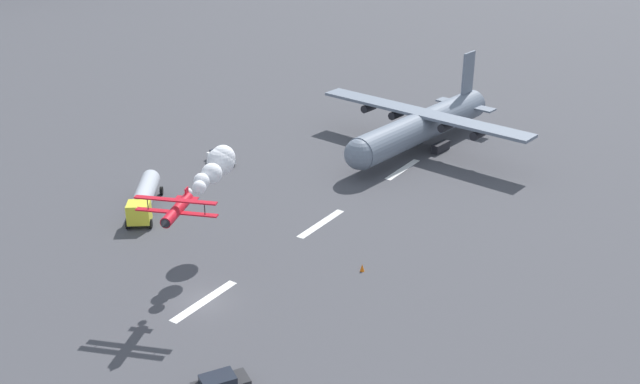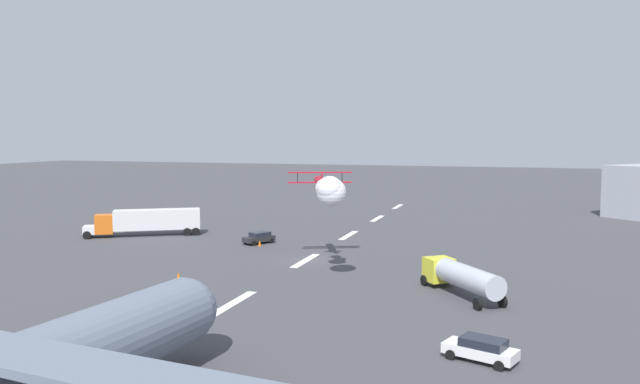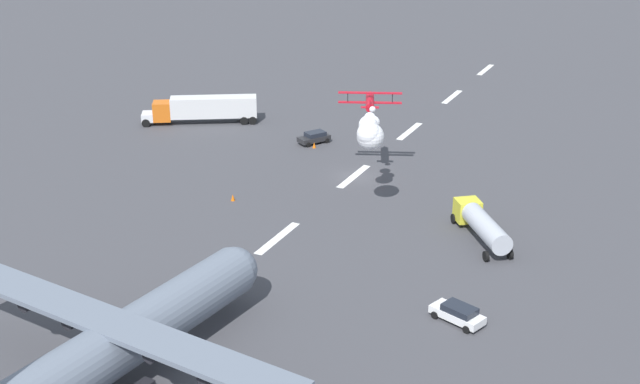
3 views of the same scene
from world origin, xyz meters
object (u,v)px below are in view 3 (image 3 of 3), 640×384
at_px(semi_truck_orange, 203,108).
at_px(followme_car_yellow, 314,137).
at_px(stunt_biplane_red, 370,128).
at_px(traffic_cone_near, 314,145).
at_px(fuel_tanker_truck, 481,224).
at_px(airport_staff_sedan, 458,313).
at_px(traffic_cone_far, 233,197).
at_px(cargo_transport_plane, 127,337).

relative_size(semi_truck_orange, followme_car_yellow, 3.33).
distance_m(stunt_biplane_red, traffic_cone_near, 21.92).
bearing_deg(semi_truck_orange, stunt_biplane_red, 61.53).
height_order(semi_truck_orange, fuel_tanker_truck, semi_truck_orange).
distance_m(fuel_tanker_truck, airport_staff_sedan, 16.15).
xyz_separation_m(stunt_biplane_red, semi_truck_orange, (-17.45, -32.18, -6.82)).
height_order(semi_truck_orange, followme_car_yellow, semi_truck_orange).
height_order(stunt_biplane_red, traffic_cone_near, stunt_biplane_red).
bearing_deg(fuel_tanker_truck, airport_staff_sedan, 9.50).
bearing_deg(traffic_cone_far, airport_staff_sedan, 65.16).
relative_size(stunt_biplane_red, traffic_cone_near, 20.76).
xyz_separation_m(cargo_transport_plane, traffic_cone_far, (-31.72, -10.58, -3.04)).
relative_size(cargo_transport_plane, followme_car_yellow, 7.04).
distance_m(stunt_biplane_red, airport_staff_sedan, 25.61).
xyz_separation_m(followme_car_yellow, airport_staff_sedan, (34.90, 30.27, 0.00)).
xyz_separation_m(followme_car_yellow, traffic_cone_near, (1.65, 0.79, -0.44)).
xyz_separation_m(semi_truck_orange, traffic_cone_near, (2.67, 18.45, -1.77)).
relative_size(stunt_biplane_red, followme_car_yellow, 3.45).
distance_m(stunt_biplane_red, semi_truck_orange, 37.24).
height_order(cargo_transport_plane, followme_car_yellow, cargo_transport_plane).
bearing_deg(traffic_cone_far, semi_truck_orange, -140.64).
distance_m(semi_truck_orange, fuel_tanker_truck, 49.51).
xyz_separation_m(followme_car_yellow, traffic_cone_far, (21.11, 0.50, -0.44)).
height_order(followme_car_yellow, traffic_cone_near, followme_car_yellow).
height_order(cargo_transport_plane, traffic_cone_far, cargo_transport_plane).
relative_size(followme_car_yellow, traffic_cone_far, 6.01).
relative_size(traffic_cone_near, traffic_cone_far, 1.00).
xyz_separation_m(cargo_transport_plane, semi_truck_orange, (-53.86, -28.74, -1.28)).
xyz_separation_m(fuel_tanker_truck, traffic_cone_near, (-17.35, -26.82, -1.38)).
bearing_deg(fuel_tanker_truck, stunt_biplane_red, -101.12).
distance_m(cargo_transport_plane, stunt_biplane_red, 36.99).
distance_m(traffic_cone_near, traffic_cone_far, 19.47).
distance_m(stunt_biplane_red, followme_car_yellow, 23.39).
relative_size(cargo_transport_plane, fuel_tanker_truck, 3.36).
relative_size(stunt_biplane_red, semi_truck_orange, 1.04).
bearing_deg(semi_truck_orange, traffic_cone_far, 39.36).
relative_size(airport_staff_sedan, traffic_cone_far, 6.50).
height_order(cargo_transport_plane, semi_truck_orange, cargo_transport_plane).
height_order(airport_staff_sedan, traffic_cone_far, airport_staff_sedan).
relative_size(cargo_transport_plane, stunt_biplane_red, 2.04).
relative_size(fuel_tanker_truck, traffic_cone_far, 12.60).
height_order(fuel_tanker_truck, followme_car_yellow, fuel_tanker_truck).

